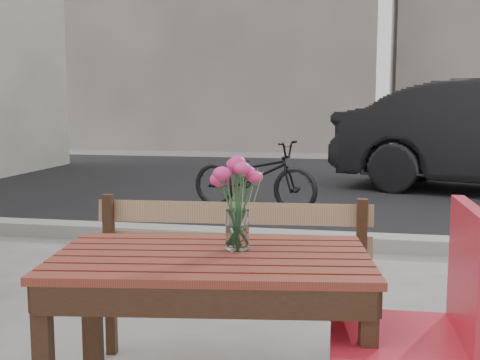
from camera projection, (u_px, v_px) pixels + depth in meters
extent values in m
cube|color=black|center=(315.00, 184.00, 9.06)|extent=(30.00, 8.00, 0.00)
cube|color=gray|center=(281.00, 239.00, 5.16)|extent=(30.00, 0.25, 0.12)
cube|color=maroon|center=(211.00, 258.00, 2.13)|extent=(1.20, 0.81, 0.03)
cube|color=black|center=(95.00, 320.00, 2.48)|extent=(0.06, 0.06, 0.66)
cube|color=black|center=(344.00, 325.00, 2.43)|extent=(0.06, 0.06, 0.66)
cube|color=#875F46|center=(228.00, 286.00, 2.67)|extent=(1.33, 0.46, 0.03)
cube|color=#875F46|center=(233.00, 228.00, 2.84)|extent=(1.30, 0.13, 0.35)
cube|color=black|center=(88.00, 336.00, 2.62)|extent=(0.05, 0.05, 0.43)
cube|color=black|center=(366.00, 348.00, 2.49)|extent=(0.05, 0.05, 0.43)
cube|color=black|center=(109.00, 276.00, 2.89)|extent=(0.05, 0.05, 0.79)
cube|color=black|center=(361.00, 284.00, 2.76)|extent=(0.05, 0.05, 0.79)
cube|color=red|center=(400.00, 339.00, 1.95)|extent=(0.46, 0.46, 0.04)
cube|color=red|center=(468.00, 272.00, 1.89)|extent=(0.06, 0.45, 0.43)
cylinder|color=white|center=(237.00, 230.00, 2.19)|extent=(0.09, 0.09, 0.15)
cylinder|color=#2C6635|center=(237.00, 210.00, 2.19)|extent=(0.05, 0.05, 0.29)
imported|color=black|center=(254.00, 175.00, 6.83)|extent=(1.60, 0.88, 0.80)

